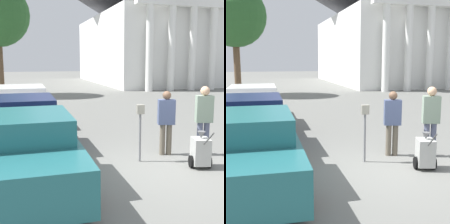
# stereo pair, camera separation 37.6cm
# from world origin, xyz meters

# --- Properties ---
(ground_plane) EXTENTS (120.00, 120.00, 0.00)m
(ground_plane) POSITION_xyz_m (0.00, 0.00, 0.00)
(ground_plane) COLOR slate
(parked_car_teal) EXTENTS (2.12, 4.68, 1.41)m
(parked_car_teal) POSITION_xyz_m (-2.95, 0.17, 0.66)
(parked_car_teal) COLOR #23666B
(parked_car_teal) RESTS_ON ground_plane
(parked_car_navy) EXTENTS (2.05, 4.82, 1.43)m
(parked_car_navy) POSITION_xyz_m (-2.95, 2.76, 0.68)
(parked_car_navy) COLOR #19234C
(parked_car_navy) RESTS_ON ground_plane
(parked_car_white) EXTENTS (2.07, 5.21, 1.47)m
(parked_car_white) POSITION_xyz_m (-2.95, 5.94, 0.69)
(parked_car_white) COLOR silver
(parked_car_white) RESTS_ON ground_plane
(parking_meter) EXTENTS (0.18, 0.09, 1.38)m
(parking_meter) POSITION_xyz_m (-0.31, 0.65, 0.96)
(parking_meter) COLOR slate
(parking_meter) RESTS_ON ground_plane
(person_worker) EXTENTS (0.46, 0.32, 1.65)m
(person_worker) POSITION_xyz_m (0.54, 0.98, 0.94)
(person_worker) COLOR #665B4C
(person_worker) RESTS_ON ground_plane
(person_supervisor) EXTENTS (0.47, 0.33, 1.78)m
(person_supervisor) POSITION_xyz_m (1.44, 0.68, 1.02)
(person_supervisor) COLOR #515670
(person_supervisor) RESTS_ON ground_plane
(equipment_cart) EXTENTS (0.53, 1.00, 1.00)m
(equipment_cart) POSITION_xyz_m (0.85, -0.15, 0.39)
(equipment_cart) COLOR #B2B2AD
(equipment_cart) RESTS_ON ground_plane
(church) EXTENTS (9.44, 18.78, 23.29)m
(church) POSITION_xyz_m (9.45, 25.20, 6.02)
(church) COLOR white
(church) RESTS_ON ground_plane
(shade_tree) EXTENTS (4.18, 4.18, 7.42)m
(shade_tree) POSITION_xyz_m (-4.14, 16.25, 5.29)
(shade_tree) COLOR brown
(shade_tree) RESTS_ON ground_plane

